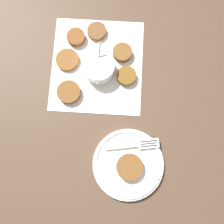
{
  "coord_description": "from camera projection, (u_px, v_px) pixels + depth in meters",
  "views": [
    {
      "loc": [
        0.33,
        0.06,
        0.82
      ],
      "look_at": [
        0.18,
        0.05,
        0.02
      ],
      "focal_mm": 42.0,
      "sensor_mm": 36.0,
      "label": 1
    }
  ],
  "objects": [
    {
      "name": "fritter_0",
      "position": [
        126.0,
        76.0,
        0.84
      ],
      "size": [
        0.06,
        0.06,
        0.02
      ],
      "color": "brown",
      "rests_on": "napkin"
    },
    {
      "name": "fritter_1",
      "position": [
        76.0,
        37.0,
        0.87
      ],
      "size": [
        0.06,
        0.06,
        0.02
      ],
      "color": "brown",
      "rests_on": "napkin"
    },
    {
      "name": "fritter_on_plate",
      "position": [
        130.0,
        167.0,
        0.78
      ],
      "size": [
        0.08,
        0.08,
        0.02
      ],
      "color": "brown",
      "rests_on": "serving_plate"
    },
    {
      "name": "sauce_bowl",
      "position": [
        99.0,
        68.0,
        0.83
      ],
      "size": [
        0.12,
        0.1,
        0.09
      ],
      "color": "white",
      "rests_on": "napkin"
    },
    {
      "name": "serving_plate",
      "position": [
        128.0,
        164.0,
        0.8
      ],
      "size": [
        0.22,
        0.22,
        0.02
      ],
      "color": "white",
      "rests_on": "ground_plane"
    },
    {
      "name": "fritter_5",
      "position": [
        67.0,
        60.0,
        0.86
      ],
      "size": [
        0.08,
        0.08,
        0.01
      ],
      "color": "brown",
      "rests_on": "napkin"
    },
    {
      "name": "fritter_3",
      "position": [
        97.0,
        31.0,
        0.87
      ],
      "size": [
        0.06,
        0.06,
        0.02
      ],
      "color": "brown",
      "rests_on": "napkin"
    },
    {
      "name": "fritter_2",
      "position": [
        69.0,
        92.0,
        0.83
      ],
      "size": [
        0.07,
        0.07,
        0.02
      ],
      "color": "brown",
      "rests_on": "napkin"
    },
    {
      "name": "fork",
      "position": [
        138.0,
        145.0,
        0.79
      ],
      "size": [
        0.05,
        0.17,
        0.0
      ],
      "color": "silver",
      "rests_on": "serving_plate"
    },
    {
      "name": "fritter_4",
      "position": [
        122.0,
        53.0,
        0.86
      ],
      "size": [
        0.06,
        0.06,
        0.02
      ],
      "color": "brown",
      "rests_on": "napkin"
    },
    {
      "name": "ground_plane",
      "position": [
        100.0,
        58.0,
        0.87
      ],
      "size": [
        4.0,
        4.0,
        0.0
      ],
      "primitive_type": "plane",
      "color": "#4C3828"
    },
    {
      "name": "napkin",
      "position": [
        97.0,
        65.0,
        0.86
      ],
      "size": [
        0.33,
        0.3,
        0.0
      ],
      "color": "silver",
      "rests_on": "ground_plane"
    }
  ]
}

